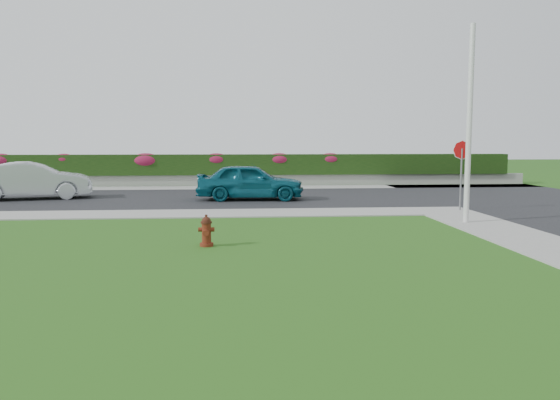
{
  "coord_description": "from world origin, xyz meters",
  "views": [
    {
      "loc": [
        -0.12,
        -9.17,
        2.43
      ],
      "look_at": [
        1.01,
        4.88,
        0.9
      ],
      "focal_mm": 35.0,
      "sensor_mm": 36.0,
      "label": 1
    }
  ],
  "objects": [
    {
      "name": "retaining_wall",
      "position": [
        -1.0,
        20.5,
        0.3
      ],
      "size": [
        34.0,
        0.4,
        0.6
      ],
      "primitive_type": "cube",
      "color": "gray",
      "rests_on": "ground"
    },
    {
      "name": "stop_sign",
      "position": [
        7.64,
        9.08,
        1.81
      ],
      "size": [
        0.67,
        0.06,
        2.45
      ],
      "rotation": [
        0.0,
        0.0,
        -0.36
      ],
      "color": "slate",
      "rests_on": "ground"
    },
    {
      "name": "flower_clump_b",
      "position": [
        -9.18,
        20.5,
        1.47
      ],
      "size": [
        1.15,
        0.74,
        0.58
      ],
      "primitive_type": "ellipsoid",
      "color": "#A11B45",
      "rests_on": "hedge"
    },
    {
      "name": "fire_hydrant",
      "position": [
        -0.82,
        3.38,
        0.35
      ],
      "size": [
        0.37,
        0.35,
        0.74
      ],
      "rotation": [
        0.0,
        0.0,
        -0.02
      ],
      "color": "#4E1C0C",
      "rests_on": "ground"
    },
    {
      "name": "flower_clump_f",
      "position": [
        5.03,
        20.5,
        1.44
      ],
      "size": [
        1.29,
        0.83,
        0.65
      ],
      "primitive_type": "ellipsoid",
      "color": "#A11B45",
      "rests_on": "hedge"
    },
    {
      "name": "curb_corner",
      "position": [
        7.0,
        9.0,
        0.02
      ],
      "size": [
        2.0,
        2.0,
        0.04
      ],
      "primitive_type": "cube",
      "color": "gray",
      "rests_on": "ground"
    },
    {
      "name": "hedge",
      "position": [
        -1.0,
        20.6,
        1.15
      ],
      "size": [
        32.0,
        0.9,
        1.1
      ],
      "primitive_type": "cube",
      "color": "black",
      "rests_on": "retaining_wall"
    },
    {
      "name": "flower_clump_d",
      "position": [
        -1.18,
        20.5,
        1.44
      ],
      "size": [
        1.33,
        0.85,
        0.66
      ],
      "primitive_type": "ellipsoid",
      "color": "#A11B45",
      "rests_on": "hedge"
    },
    {
      "name": "utility_pole",
      "position": [
        6.65,
        6.31,
        2.88
      ],
      "size": [
        0.16,
        0.16,
        5.77
      ],
      "primitive_type": "cylinder",
      "color": "silver",
      "rests_on": "ground"
    },
    {
      "name": "sidewalk_far",
      "position": [
        -6.0,
        9.0,
        0.02
      ],
      "size": [
        24.0,
        2.0,
        0.04
      ],
      "primitive_type": "cube",
      "color": "gray",
      "rests_on": "ground"
    },
    {
      "name": "flower_clump_e",
      "position": [
        2.22,
        20.5,
        1.43
      ],
      "size": [
        1.36,
        0.87,
        0.68
      ],
      "primitive_type": "ellipsoid",
      "color": "#A11B45",
      "rests_on": "hedge"
    },
    {
      "name": "sedan_silver",
      "position": [
        -8.49,
        14.01,
        0.8
      ],
      "size": [
        4.89,
        2.69,
        1.53
      ],
      "primitive_type": "imported",
      "rotation": [
        0.0,
        0.0,
        1.82
      ],
      "color": "#B6B9BE",
      "rests_on": "street_far"
    },
    {
      "name": "sidewalk_beyond",
      "position": [
        -1.0,
        19.0,
        0.02
      ],
      "size": [
        34.0,
        2.0,
        0.04
      ],
      "primitive_type": "cube",
      "color": "gray",
      "rests_on": "ground"
    },
    {
      "name": "sedan_teal",
      "position": [
        0.45,
        13.03,
        0.78
      ],
      "size": [
        4.4,
        1.93,
        1.48
      ],
      "primitive_type": "imported",
      "rotation": [
        0.0,
        0.0,
        1.53
      ],
      "color": "#0C5161",
      "rests_on": "street_far"
    },
    {
      "name": "flower_clump_a",
      "position": [
        -12.43,
        20.5,
        1.41
      ],
      "size": [
        1.44,
        0.93,
        0.72
      ],
      "primitive_type": "ellipsoid",
      "color": "#A11B45",
      "rests_on": "hedge"
    },
    {
      "name": "ground",
      "position": [
        0.0,
        0.0,
        0.0
      ],
      "size": [
        120.0,
        120.0,
        0.0
      ],
      "primitive_type": "plane",
      "color": "black",
      "rests_on": "ground"
    },
    {
      "name": "flower_clump_c",
      "position": [
        -4.94,
        20.5,
        1.39
      ],
      "size": [
        1.54,
        0.99,
        0.77
      ],
      "primitive_type": "ellipsoid",
      "color": "#A11B45",
      "rests_on": "hedge"
    },
    {
      "name": "street_far",
      "position": [
        -5.0,
        14.0,
        0.02
      ],
      "size": [
        26.0,
        8.0,
        0.04
      ],
      "primitive_type": "cube",
      "color": "black",
      "rests_on": "ground"
    }
  ]
}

